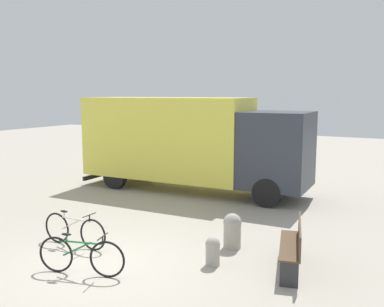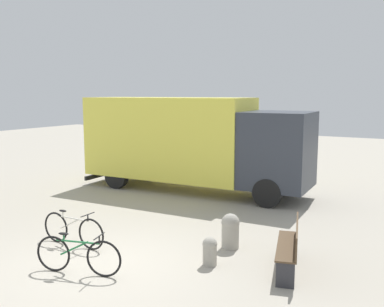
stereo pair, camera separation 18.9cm
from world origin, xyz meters
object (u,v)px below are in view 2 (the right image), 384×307
Objects in this scene: delivery_truck at (191,140)px; bollard_far_bench at (230,230)px; bicycle_middle at (78,255)px; bollard_near_bench at (210,250)px; bicycle_near at (73,230)px; park_bench at (291,244)px.

delivery_truck is 6.20m from bollard_far_bench.
bicycle_middle reaches higher than bollard_near_bench.
bicycle_middle is 3.45m from bollard_far_bench.
bicycle_middle is at bearing -125.85° from bollard_far_bench.
bicycle_near is 1.03× the size of bicycle_middle.
park_bench reaches higher than bicycle_middle.
bollard_near_bench is 0.74× the size of bollard_far_bench.
bollard_near_bench is (-1.54, -0.59, -0.22)m from park_bench.
park_bench is at bearing 16.93° from bicycle_middle.
park_bench is 1.67m from bollard_far_bench.
bollard_near_bench is at bearing 8.51° from bicycle_near.
bollard_near_bench is at bearing -58.85° from delivery_truck.
bicycle_near reaches higher than bollard_near_bench.
park_bench is at bearing 12.26° from bicycle_near.
bollard_near_bench is (2.06, 1.67, -0.07)m from bicycle_middle.
park_bench is 2.27× the size of bollard_far_bench.
delivery_truck is 4.77× the size of bicycle_middle.
bicycle_near is 3.68m from bollard_far_bench.
bicycle_near is 3.02× the size of bollard_near_bench.
park_bench is 4.99m from bicycle_near.
park_bench is 1.66m from bollard_near_bench.
park_bench is (5.33, -5.27, -1.31)m from delivery_truck.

